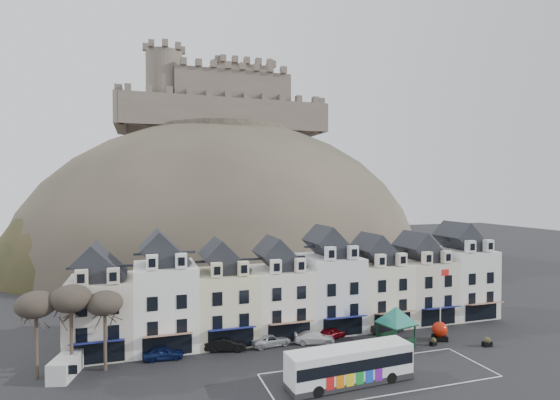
{
  "coord_description": "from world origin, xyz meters",
  "views": [
    {
      "loc": [
        -19.61,
        -35.04,
        17.83
      ],
      "look_at": [
        -0.67,
        24.0,
        16.21
      ],
      "focal_mm": 28.0,
      "sensor_mm": 36.0,
      "label": 1
    }
  ],
  "objects_px": {
    "car_black": "(226,344)",
    "car_charcoal": "(386,327)",
    "white_van": "(65,367)",
    "car_white": "(314,337)",
    "car_maroon": "(332,333)",
    "bus": "(350,364)",
    "car_navy": "(163,353)",
    "red_buoy": "(440,331)",
    "car_silver": "(271,340)",
    "flagpole": "(441,298)",
    "bus_shelter": "(396,315)"
  },
  "relations": [
    {
      "from": "red_buoy",
      "to": "flagpole",
      "type": "relative_size",
      "value": 0.25
    },
    {
      "from": "car_black",
      "to": "car_charcoal",
      "type": "bearing_deg",
      "value": -75.68
    },
    {
      "from": "car_silver",
      "to": "bus",
      "type": "bearing_deg",
      "value": -167.34
    },
    {
      "from": "bus",
      "to": "car_navy",
      "type": "xyz_separation_m",
      "value": [
        -15.94,
        11.09,
        -1.17
      ]
    },
    {
      "from": "car_silver",
      "to": "bus_shelter",
      "type": "bearing_deg",
      "value": -115.01
    },
    {
      "from": "bus_shelter",
      "to": "car_black",
      "type": "height_order",
      "value": "bus_shelter"
    },
    {
      "from": "red_buoy",
      "to": "car_navy",
      "type": "relative_size",
      "value": 0.53
    },
    {
      "from": "white_van",
      "to": "car_charcoal",
      "type": "bearing_deg",
      "value": 16.65
    },
    {
      "from": "white_van",
      "to": "car_maroon",
      "type": "xyz_separation_m",
      "value": [
        28.42,
        1.97,
        -0.28
      ]
    },
    {
      "from": "car_black",
      "to": "car_white",
      "type": "xyz_separation_m",
      "value": [
        10.17,
        -0.8,
        -0.06
      ]
    },
    {
      "from": "white_van",
      "to": "car_black",
      "type": "bearing_deg",
      "value": 20.76
    },
    {
      "from": "car_white",
      "to": "bus",
      "type": "bearing_deg",
      "value": -167.88
    },
    {
      "from": "car_white",
      "to": "car_maroon",
      "type": "distance_m",
      "value": 2.68
    },
    {
      "from": "red_buoy",
      "to": "car_maroon",
      "type": "height_order",
      "value": "red_buoy"
    },
    {
      "from": "flagpole",
      "to": "car_silver",
      "type": "xyz_separation_m",
      "value": [
        -19.7,
        4.22,
        -4.24
      ]
    },
    {
      "from": "bus",
      "to": "car_silver",
      "type": "relative_size",
      "value": 2.67
    },
    {
      "from": "car_silver",
      "to": "car_white",
      "type": "bearing_deg",
      "value": -105.96
    },
    {
      "from": "red_buoy",
      "to": "white_van",
      "type": "xyz_separation_m",
      "value": [
        -40.28,
        2.44,
        -0.14
      ]
    },
    {
      "from": "bus_shelter",
      "to": "car_navy",
      "type": "bearing_deg",
      "value": 158.09
    },
    {
      "from": "car_black",
      "to": "car_maroon",
      "type": "distance_m",
      "value": 12.72
    },
    {
      "from": "bus",
      "to": "flagpole",
      "type": "distance_m",
      "value": 17.51
    },
    {
      "from": "white_van",
      "to": "car_navy",
      "type": "xyz_separation_m",
      "value": [
        9.04,
        1.54,
        -0.26
      ]
    },
    {
      "from": "bus_shelter",
      "to": "white_van",
      "type": "distance_m",
      "value": 34.54
    },
    {
      "from": "car_black",
      "to": "car_navy",
      "type": "bearing_deg",
      "value": 108.24
    },
    {
      "from": "bus_shelter",
      "to": "car_maroon",
      "type": "distance_m",
      "value": 7.92
    },
    {
      "from": "bus_shelter",
      "to": "car_white",
      "type": "height_order",
      "value": "bus_shelter"
    },
    {
      "from": "car_black",
      "to": "bus_shelter",
      "type": "bearing_deg",
      "value": -88.82
    },
    {
      "from": "red_buoy",
      "to": "car_silver",
      "type": "distance_m",
      "value": 19.89
    },
    {
      "from": "flagpole",
      "to": "car_maroon",
      "type": "xyz_separation_m",
      "value": [
        -12.17,
        4.22,
        -4.2
      ]
    },
    {
      "from": "car_navy",
      "to": "car_charcoal",
      "type": "bearing_deg",
      "value": -85.41
    },
    {
      "from": "car_silver",
      "to": "car_charcoal",
      "type": "distance_m",
      "value": 14.84
    },
    {
      "from": "car_white",
      "to": "car_maroon",
      "type": "xyz_separation_m",
      "value": [
        2.56,
        0.8,
        0.01
      ]
    },
    {
      "from": "bus_shelter",
      "to": "car_silver",
      "type": "relative_size",
      "value": 1.51
    },
    {
      "from": "flagpole",
      "to": "car_maroon",
      "type": "bearing_deg",
      "value": 160.89
    },
    {
      "from": "bus_shelter",
      "to": "car_navy",
      "type": "height_order",
      "value": "bus_shelter"
    },
    {
      "from": "car_charcoal",
      "to": "flagpole",
      "type": "bearing_deg",
      "value": -132.18
    },
    {
      "from": "car_maroon",
      "to": "car_charcoal",
      "type": "relative_size",
      "value": 0.95
    },
    {
      "from": "red_buoy",
      "to": "car_black",
      "type": "bearing_deg",
      "value": 169.83
    },
    {
      "from": "red_buoy",
      "to": "car_black",
      "type": "relative_size",
      "value": 0.48
    },
    {
      "from": "white_van",
      "to": "car_white",
      "type": "bearing_deg",
      "value": 16.2
    },
    {
      "from": "bus",
      "to": "car_black",
      "type": "height_order",
      "value": "bus"
    },
    {
      "from": "car_charcoal",
      "to": "bus",
      "type": "bearing_deg",
      "value": 135.13
    },
    {
      "from": "car_silver",
      "to": "white_van",
      "type": "bearing_deg",
      "value": 88.57
    },
    {
      "from": "car_silver",
      "to": "car_white",
      "type": "relative_size",
      "value": 0.97
    },
    {
      "from": "bus",
      "to": "car_black",
      "type": "xyz_separation_m",
      "value": [
        -9.28,
        11.52,
        -1.13
      ]
    },
    {
      "from": "white_van",
      "to": "car_maroon",
      "type": "bearing_deg",
      "value": 17.57
    },
    {
      "from": "bus",
      "to": "car_silver",
      "type": "distance_m",
      "value": 12.29
    },
    {
      "from": "car_white",
      "to": "bus_shelter",
      "type": "bearing_deg",
      "value": -96.24
    },
    {
      "from": "red_buoy",
      "to": "car_black",
      "type": "height_order",
      "value": "red_buoy"
    },
    {
      "from": "car_black",
      "to": "car_silver",
      "type": "relative_size",
      "value": 0.99
    }
  ]
}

